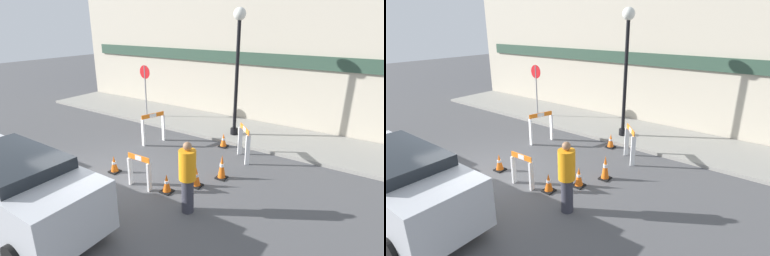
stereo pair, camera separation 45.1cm
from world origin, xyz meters
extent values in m
plane|color=#4C4C4F|center=(0.00, 0.00, 0.00)|extent=(60.00, 60.00, 0.00)
cube|color=gray|center=(0.00, 5.95, 0.06)|extent=(18.00, 2.90, 0.11)
cube|color=#BCB29E|center=(0.00, 7.48, 2.75)|extent=(18.00, 0.12, 5.50)
cube|color=#2D4738|center=(0.00, 7.37, 2.80)|extent=(16.20, 0.10, 0.50)
cylinder|color=black|center=(1.63, 5.30, 0.23)|extent=(0.29, 0.29, 0.24)
cylinder|color=black|center=(1.63, 5.30, 2.23)|extent=(0.13, 0.13, 4.23)
sphere|color=silver|center=(1.63, 5.30, 4.52)|extent=(0.44, 0.44, 0.44)
cylinder|color=gray|center=(-2.83, 5.22, 1.27)|extent=(0.06, 0.06, 2.31)
cylinder|color=red|center=(-2.83, 5.22, 2.15)|extent=(0.60, 0.06, 0.60)
cube|color=white|center=(0.91, 0.43, 0.40)|extent=(0.06, 0.13, 0.80)
cube|color=white|center=(1.58, 0.45, 0.40)|extent=(0.06, 0.13, 0.80)
cube|color=orange|center=(1.24, 0.44, 0.88)|extent=(0.73, 0.04, 0.15)
cube|color=white|center=(1.24, 0.44, 0.88)|extent=(0.22, 0.04, 0.14)
cube|color=white|center=(3.06, 3.34, 0.49)|extent=(0.14, 0.13, 0.98)
cube|color=white|center=(2.53, 3.93, 0.49)|extent=(0.14, 0.13, 0.98)
cube|color=orange|center=(2.79, 3.64, 1.05)|extent=(0.59, 0.65, 0.15)
cube|color=white|center=(2.79, 3.64, 1.05)|extent=(0.19, 0.21, 0.14)
cube|color=white|center=(-0.43, 3.50, 0.50)|extent=(0.14, 0.10, 0.99)
cube|color=white|center=(-0.68, 2.66, 0.50)|extent=(0.14, 0.10, 0.99)
cube|color=orange|center=(-0.55, 3.08, 1.07)|extent=(0.29, 0.90, 0.15)
cube|color=white|center=(-0.55, 3.08, 1.07)|extent=(0.11, 0.28, 0.14)
cube|color=black|center=(0.00, 0.66, 0.02)|extent=(0.30, 0.30, 0.04)
cone|color=orange|center=(0.00, 0.66, 0.28)|extent=(0.22, 0.23, 0.48)
cylinder|color=white|center=(0.00, 0.66, 0.31)|extent=(0.13, 0.13, 0.07)
cube|color=black|center=(2.47, 1.35, 0.02)|extent=(0.30, 0.30, 0.04)
cone|color=orange|center=(2.47, 1.35, 0.30)|extent=(0.22, 0.23, 0.53)
cylinder|color=white|center=(2.47, 1.35, 0.33)|extent=(0.13, 0.13, 0.07)
cube|color=black|center=(2.83, 2.12, 0.02)|extent=(0.30, 0.30, 0.04)
cone|color=orange|center=(2.83, 2.12, 0.38)|extent=(0.22, 0.22, 0.69)
cylinder|color=white|center=(2.83, 2.12, 0.42)|extent=(0.13, 0.13, 0.10)
cube|color=black|center=(1.76, 4.20, 0.02)|extent=(0.30, 0.30, 0.04)
cone|color=orange|center=(1.76, 4.20, 0.27)|extent=(0.23, 0.22, 0.47)
cylinder|color=white|center=(1.76, 4.20, 0.30)|extent=(0.13, 0.13, 0.07)
cube|color=black|center=(1.99, 0.66, 0.02)|extent=(0.30, 0.30, 0.04)
cone|color=orange|center=(1.99, 0.66, 0.28)|extent=(0.22, 0.23, 0.48)
cylinder|color=white|center=(1.99, 0.66, 0.30)|extent=(0.13, 0.13, 0.07)
cylinder|color=#33333D|center=(2.93, 0.27, 0.43)|extent=(0.40, 0.40, 0.85)
cylinder|color=orange|center=(2.93, 0.27, 1.21)|extent=(0.56, 0.56, 0.71)
sphere|color=#8E6647|center=(2.93, 0.27, 1.66)|extent=(0.28, 0.28, 0.20)
cube|color=#B7BABF|center=(0.05, -2.13, 0.84)|extent=(4.57, 1.66, 1.07)
cube|color=#1E2328|center=(0.05, -2.13, 1.37)|extent=(2.52, 1.52, 0.49)
cylinder|color=black|center=(1.47, -1.30, 0.30)|extent=(0.60, 0.18, 0.60)
cylinder|color=black|center=(-1.37, -1.30, 0.30)|extent=(0.60, 0.18, 0.60)
camera|label=1|loc=(6.40, -4.68, 4.22)|focal=28.00mm
camera|label=2|loc=(6.77, -4.42, 4.22)|focal=28.00mm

